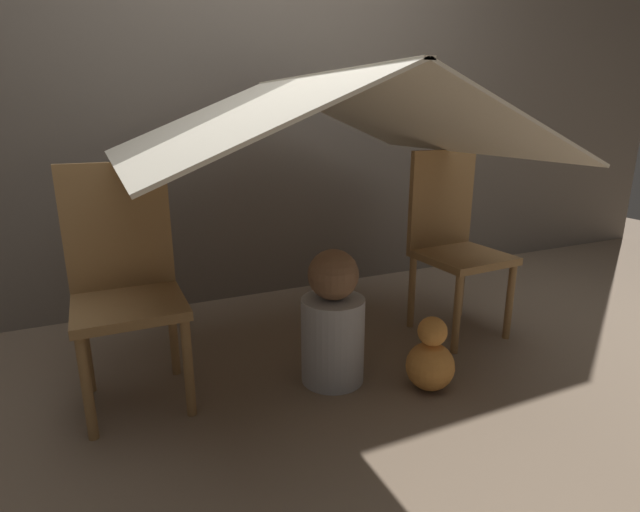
# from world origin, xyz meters

# --- Properties ---
(ground_plane) EXTENTS (8.80, 8.80, 0.00)m
(ground_plane) POSITION_xyz_m (0.00, 0.00, 0.00)
(ground_plane) COLOR #7A6651
(wall_back) EXTENTS (7.00, 0.05, 2.50)m
(wall_back) POSITION_xyz_m (0.00, 1.08, 1.25)
(wall_back) COLOR #6B6056
(wall_back) RESTS_ON ground_plane
(chair_left) EXTENTS (0.40, 0.40, 0.92)m
(chair_left) POSITION_xyz_m (-0.79, 0.15, 0.49)
(chair_left) COLOR olive
(chair_left) RESTS_ON ground_plane
(chair_right) EXTENTS (0.42, 0.42, 0.92)m
(chair_right) POSITION_xyz_m (0.78, 0.15, 0.49)
(chair_right) COLOR olive
(chair_right) RESTS_ON ground_plane
(sheet_canopy) EXTENTS (1.58, 1.41, 0.33)m
(sheet_canopy) POSITION_xyz_m (0.00, 0.07, 1.09)
(sheet_canopy) COLOR silver
(person_front) EXTENTS (0.27, 0.27, 0.58)m
(person_front) POSITION_xyz_m (-0.01, -0.09, 0.26)
(person_front) COLOR #B2B2B7
(person_front) RESTS_ON ground_plane
(plush_toy) EXTENTS (0.20, 0.20, 0.32)m
(plush_toy) POSITION_xyz_m (0.32, -0.32, 0.13)
(plush_toy) COLOR #D88C3F
(plush_toy) RESTS_ON ground_plane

